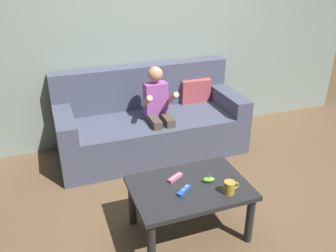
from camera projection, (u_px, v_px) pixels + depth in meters
ground_plane at (214, 214)px, 2.97m from camera, size 10.32×10.32×0.00m
wall_back at (152, 27)px, 3.80m from camera, size 5.16×0.05×2.50m
couch at (151, 124)px, 3.84m from camera, size 1.95×0.80×0.88m
person_seated_on_couch at (159, 109)px, 3.58m from camera, size 0.32×0.40×0.97m
coffee_table at (190, 193)px, 2.63m from camera, size 0.86×0.59×0.43m
game_remote_pink_near_edge at (175, 178)px, 2.68m from camera, size 0.14×0.10×0.03m
nunchuk_lime at (209, 180)px, 2.64m from camera, size 0.10×0.06×0.05m
game_remote_blue_far_corner at (184, 190)px, 2.53m from camera, size 0.13×0.11×0.03m
coffee_mug at (230, 187)px, 2.51m from camera, size 0.12×0.08×0.10m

